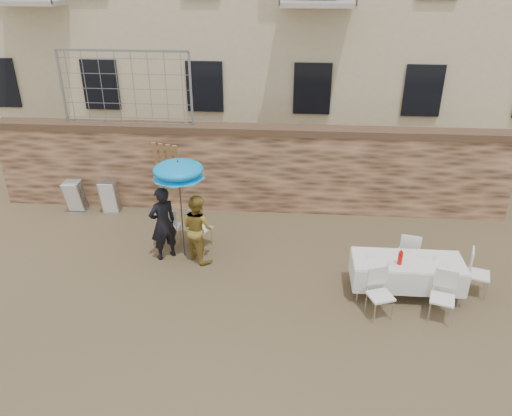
# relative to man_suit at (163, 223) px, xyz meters

# --- Properties ---
(ground) EXTENTS (80.00, 80.00, 0.00)m
(ground) POSITION_rel_man_suit_xyz_m (1.63, -2.40, -0.84)
(ground) COLOR brown
(ground) RESTS_ON ground
(stone_wall) EXTENTS (13.00, 0.50, 2.20)m
(stone_wall) POSITION_rel_man_suit_xyz_m (1.63, 2.60, 0.26)
(stone_wall) COLOR #886144
(stone_wall) RESTS_ON ground
(chain_link_fence) EXTENTS (3.20, 0.06, 1.80)m
(chain_link_fence) POSITION_rel_man_suit_xyz_m (-1.37, 2.60, 2.26)
(chain_link_fence) COLOR gray
(chain_link_fence) RESTS_ON stone_wall
(man_suit) EXTENTS (0.73, 0.70, 1.69)m
(man_suit) POSITION_rel_man_suit_xyz_m (0.00, 0.00, 0.00)
(man_suit) COLOR black
(man_suit) RESTS_ON ground
(woman_dress) EXTENTS (0.94, 0.92, 1.53)m
(woman_dress) POSITION_rel_man_suit_xyz_m (0.75, 0.00, -0.08)
(woman_dress) COLOR gold
(woman_dress) RESTS_ON ground
(umbrella) EXTENTS (1.10, 1.10, 2.11)m
(umbrella) POSITION_rel_man_suit_xyz_m (0.40, 0.10, 1.15)
(umbrella) COLOR #3F3F44
(umbrella) RESTS_ON ground
(couple_chair_left) EXTENTS (0.50, 0.50, 0.96)m
(couple_chair_left) POSITION_rel_man_suit_xyz_m (0.00, 0.55, -0.36)
(couple_chair_left) COLOR white
(couple_chair_left) RESTS_ON ground
(couple_chair_right) EXTENTS (0.66, 0.66, 0.96)m
(couple_chair_right) POSITION_rel_man_suit_xyz_m (0.70, 0.55, -0.36)
(couple_chair_right) COLOR white
(couple_chair_right) RESTS_ON ground
(banquet_table) EXTENTS (2.10, 0.85, 0.78)m
(banquet_table) POSITION_rel_man_suit_xyz_m (5.02, -0.95, -0.11)
(banquet_table) COLOR white
(banquet_table) RESTS_ON ground
(soda_bottle) EXTENTS (0.09, 0.09, 0.26)m
(soda_bottle) POSITION_rel_man_suit_xyz_m (4.82, -1.10, 0.06)
(soda_bottle) COLOR red
(soda_bottle) RESTS_ON banquet_table
(table_chair_front_left) EXTENTS (0.62, 0.62, 0.96)m
(table_chair_front_left) POSITION_rel_man_suit_xyz_m (4.42, -1.70, -0.36)
(table_chair_front_left) COLOR white
(table_chair_front_left) RESTS_ON ground
(table_chair_front_right) EXTENTS (0.60, 0.60, 0.96)m
(table_chair_front_right) POSITION_rel_man_suit_xyz_m (5.52, -1.70, -0.36)
(table_chair_front_right) COLOR white
(table_chair_front_right) RESTS_ON ground
(table_chair_back) EXTENTS (0.57, 0.57, 0.96)m
(table_chair_back) POSITION_rel_man_suit_xyz_m (5.22, -0.15, -0.36)
(table_chair_back) COLOR white
(table_chair_back) RESTS_ON ground
(table_chair_side) EXTENTS (0.60, 0.60, 0.96)m
(table_chair_side) POSITION_rel_man_suit_xyz_m (6.42, -0.85, -0.36)
(table_chair_side) COLOR white
(table_chair_side) RESTS_ON ground
(chair_stack_left) EXTENTS (0.46, 0.47, 0.92)m
(chair_stack_left) POSITION_rel_man_suit_xyz_m (-2.84, 2.14, -0.38)
(chair_stack_left) COLOR white
(chair_stack_left) RESTS_ON ground
(chair_stack_right) EXTENTS (0.46, 0.40, 0.92)m
(chair_stack_right) POSITION_rel_man_suit_xyz_m (-1.94, 2.14, -0.38)
(chair_stack_right) COLOR white
(chair_stack_right) RESTS_ON ground
(wood_planks) EXTENTS (0.70, 0.20, 2.00)m
(wood_planks) POSITION_rel_man_suit_xyz_m (-0.34, 2.21, 0.16)
(wood_planks) COLOR #A37749
(wood_planks) RESTS_ON ground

